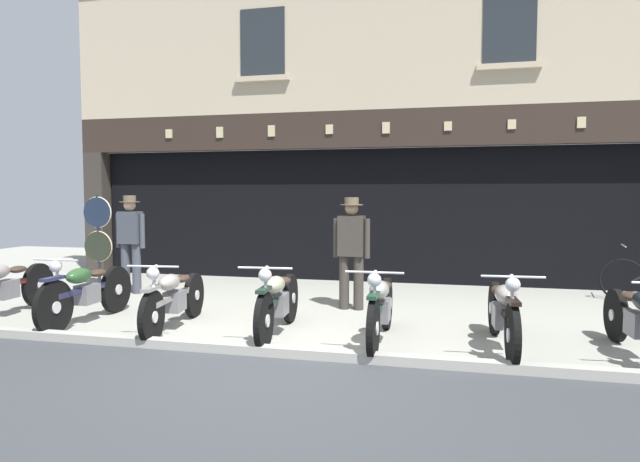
# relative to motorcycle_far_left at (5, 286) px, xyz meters

# --- Properties ---
(ground) EXTENTS (23.90, 22.00, 0.18)m
(ground) POSITION_rel_motorcycle_far_left_xyz_m (4.32, -1.99, -0.47)
(ground) COLOR #98988D
(shop_facade) EXTENTS (12.20, 4.42, 6.20)m
(shop_facade) POSITION_rel_motorcycle_far_left_xyz_m (4.32, 6.01, 1.26)
(shop_facade) COLOR black
(shop_facade) RESTS_ON ground
(motorcycle_far_left) EXTENTS (0.62, 2.04, 0.93)m
(motorcycle_far_left) POSITION_rel_motorcycle_far_left_xyz_m (0.00, 0.00, 0.00)
(motorcycle_far_left) COLOR black
(motorcycle_far_left) RESTS_ON ground
(motorcycle_left) EXTENTS (0.62, 1.99, 0.93)m
(motorcycle_left) POSITION_rel_motorcycle_far_left_xyz_m (1.36, -0.06, 0.00)
(motorcycle_left) COLOR black
(motorcycle_left) RESTS_ON ground
(motorcycle_center_left) EXTENTS (0.62, 2.02, 0.90)m
(motorcycle_center_left) POSITION_rel_motorcycle_far_left_xyz_m (2.67, -0.12, -0.02)
(motorcycle_center_left) COLOR black
(motorcycle_center_left) RESTS_ON ground
(motorcycle_center) EXTENTS (0.62, 2.02, 0.92)m
(motorcycle_center) POSITION_rel_motorcycle_far_left_xyz_m (4.05, -0.08, -0.00)
(motorcycle_center) COLOR black
(motorcycle_center) RESTS_ON ground
(motorcycle_center_right) EXTENTS (0.62, 2.02, 0.92)m
(motorcycle_center_right) POSITION_rel_motorcycle_far_left_xyz_m (5.32, -0.14, -0.00)
(motorcycle_center_right) COLOR black
(motorcycle_center_right) RESTS_ON ground
(motorcycle_right) EXTENTS (0.62, 2.01, 0.92)m
(motorcycle_right) POSITION_rel_motorcycle_far_left_xyz_m (6.67, -0.10, -0.01)
(motorcycle_right) COLOR black
(motorcycle_right) RESTS_ON ground
(motorcycle_far_right) EXTENTS (0.62, 1.93, 0.90)m
(motorcycle_far_right) POSITION_rel_motorcycle_far_left_xyz_m (8.04, -0.11, -0.02)
(motorcycle_far_right) COLOR black
(motorcycle_far_right) RESTS_ON ground
(salesman_left) EXTENTS (0.56, 0.34, 1.70)m
(salesman_left) POSITION_rel_motorcycle_far_left_xyz_m (0.68, 2.08, 0.51)
(salesman_left) COLOR #3D424C
(salesman_left) RESTS_ON ground
(shopkeeper_center) EXTENTS (0.56, 0.34, 1.67)m
(shopkeeper_center) POSITION_rel_motorcycle_far_left_xyz_m (4.64, 1.64, 0.50)
(shopkeeper_center) COLOR #38332D
(shopkeeper_center) RESTS_ON ground
(tyre_sign_pole) EXTENTS (0.59, 0.06, 1.71)m
(tyre_sign_pole) POSITION_rel_motorcycle_far_left_xyz_m (-0.40, 2.71, 0.60)
(tyre_sign_pole) COLOR #232328
(tyre_sign_pole) RESTS_ON ground
(advert_board_near) EXTENTS (0.74, 0.03, 0.95)m
(advert_board_near) POSITION_rel_motorcycle_far_left_xyz_m (7.18, 4.39, 1.20)
(advert_board_near) COLOR silver
(advert_board_far) EXTENTS (0.73, 0.03, 0.95)m
(advert_board_far) POSITION_rel_motorcycle_far_left_xyz_m (8.43, 4.39, 1.18)
(advert_board_far) COLOR silver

